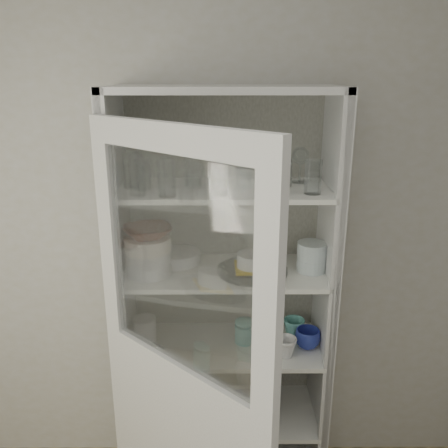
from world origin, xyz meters
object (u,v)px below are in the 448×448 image
at_px(goblet_0, 136,165).
at_px(cream_dish, 217,409).
at_px(pantry_cabinet, 224,322).
at_px(measuring_cups, 150,351).
at_px(grey_bowl_stack, 312,257).
at_px(mug_teal, 294,328).
at_px(goblet_2, 227,165).
at_px(mug_white, 286,347).
at_px(cream_bowl, 148,244).
at_px(glass_platter, 252,270).
at_px(teal_jar, 244,332).
at_px(plate_stack_front, 149,262).
at_px(tin_box, 254,403).
at_px(goblet_1, 228,164).
at_px(plate_stack_back, 177,256).
at_px(terracotta_bowl, 147,232).
at_px(cupboard_door, 182,413).
at_px(white_ramekin, 253,260).
at_px(mug_blue, 308,338).
at_px(goblet_3, 300,163).
at_px(white_canister, 145,330).
at_px(yellow_trivet, 252,267).

height_order(goblet_0, cream_dish, goblet_0).
distance_m(pantry_cabinet, measuring_cups, 0.40).
height_order(grey_bowl_stack, mug_teal, grey_bowl_stack).
relative_size(goblet_2, mug_white, 1.55).
relative_size(pantry_cabinet, cream_bowl, 9.89).
bearing_deg(glass_platter, teal_jar, 126.11).
xyz_separation_m(plate_stack_front, tin_box, (0.51, 0.05, -0.82)).
relative_size(mug_white, measuring_cups, 1.05).
bearing_deg(goblet_1, tin_box, -38.98).
distance_m(plate_stack_back, terracotta_bowl, 0.25).
distance_m(goblet_2, teal_jar, 0.83).
bearing_deg(cupboard_door, white_ramekin, 101.11).
relative_size(mug_blue, tin_box, 0.55).
distance_m(plate_stack_front, grey_bowl_stack, 0.76).
distance_m(goblet_3, mug_teal, 0.84).
bearing_deg(plate_stack_back, teal_jar, -14.24).
bearing_deg(mug_blue, cream_dish, -176.07).
xyz_separation_m(plate_stack_front, white_ramekin, (0.48, 0.01, 0.01)).
relative_size(teal_jar, cream_dish, 0.51).
relative_size(goblet_0, mug_teal, 1.41).
relative_size(goblet_1, teal_jar, 1.46).
distance_m(mug_white, measuring_cups, 0.65).
bearing_deg(white_ramekin, goblet_0, 163.88).
distance_m(goblet_2, cream_dish, 1.25).
distance_m(terracotta_bowl, teal_jar, 0.71).
height_order(goblet_3, teal_jar, goblet_3).
distance_m(white_ramekin, mug_teal, 0.48).
height_order(mug_teal, white_canister, white_canister).
bearing_deg(plate_stack_front, cream_dish, 1.39).
bearing_deg(pantry_cabinet, white_canister, -171.43).
distance_m(plate_stack_front, mug_teal, 0.82).
height_order(teal_jar, white_canister, white_canister).
height_order(goblet_2, mug_blue, goblet_2).
xyz_separation_m(cream_bowl, terracotta_bowl, (0.00, 0.00, 0.06)).
bearing_deg(grey_bowl_stack, goblet_2, 162.60).
bearing_deg(glass_platter, goblet_0, 163.88).
relative_size(pantry_cabinet, yellow_trivet, 12.91).
relative_size(cupboard_door, goblet_2, 12.49).
bearing_deg(white_ramekin, cream_bowl, -178.60).
xyz_separation_m(pantry_cabinet, goblet_1, (0.02, 0.05, 0.80)).
bearing_deg(yellow_trivet, mug_blue, -1.15).
height_order(goblet_1, terracotta_bowl, goblet_1).
bearing_deg(white_canister, cream_dish, -7.07).
bearing_deg(plate_stack_front, goblet_1, 24.33).
bearing_deg(goblet_0, white_canister, -81.65).
distance_m(glass_platter, tin_box, 0.78).
distance_m(yellow_trivet, white_ramekin, 0.04).
xyz_separation_m(cupboard_door, mug_blue, (0.58, 0.49, 0.04)).
bearing_deg(plate_stack_front, cupboard_door, -69.63).
height_order(pantry_cabinet, cream_bowl, pantry_cabinet).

